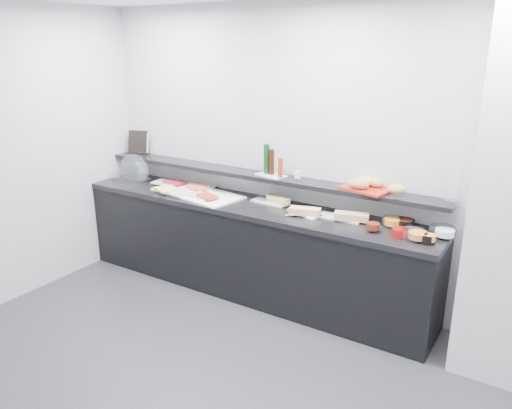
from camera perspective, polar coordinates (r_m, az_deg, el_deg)
The scene contains 53 objects.
back_wall at distance 4.49m, azimuth 8.66°, elevation 5.14°, with size 5.00×0.02×2.70m, color #ADB0B5.
buffet_cabinet at distance 4.84m, azimuth -0.93°, elevation -5.23°, with size 3.60×0.60×0.85m, color black.
counter_top at distance 4.68m, azimuth -0.96°, elevation -0.16°, with size 3.62×0.62×0.05m, color black.
wall_shelf at distance 4.75m, azimuth 0.18°, elevation 3.32°, with size 3.60×0.25×0.04m, color black.
cloche_base at distance 5.61m, azimuth -14.08°, elevation 2.83°, with size 0.39×0.26×0.04m, color #AAADB0.
cloche_dome at distance 5.59m, azimuth -13.76°, elevation 3.90°, with size 0.42×0.28×0.34m, color white.
linen_runner at distance 5.00m, azimuth -6.71°, elevation 1.28°, with size 0.94×0.44×0.01m, color white.
platter_meat_a at distance 5.38m, azimuth -10.13°, elevation 2.48°, with size 0.29×0.19×0.01m, color white.
food_meat_a at distance 5.31m, azimuth -9.32°, elevation 2.53°, with size 0.22×0.14×0.02m, color maroon.
platter_salmon at distance 5.17m, azimuth -6.33°, elevation 2.02°, with size 0.30×0.20×0.01m, color white.
food_salmon at distance 5.10m, azimuth -6.66°, elevation 2.01°, with size 0.23×0.15×0.02m, color #F76332.
platter_cheese at distance 5.01m, azimuth -9.06°, elevation 1.40°, with size 0.29×0.19×0.01m, color silver.
food_cheese at distance 5.06m, azimuth -10.46°, elevation 1.70°, with size 0.21×0.14×0.02m, color #DEDC56.
platter_meat_b at distance 4.85m, azimuth -6.23°, elevation 0.97°, with size 0.26×0.18×0.01m, color silver.
food_meat_b at distance 4.78m, azimuth -5.59°, elevation 0.94°, with size 0.20×0.13×0.02m, color maroon.
sandwich_plate_left at distance 4.69m, azimuth 1.62°, elevation 0.27°, with size 0.35×0.15×0.01m, color silver.
sandwich_food_left at distance 4.64m, azimuth 2.55°, elevation 0.55°, with size 0.24×0.09×0.06m, color tan.
tongs_left at distance 4.69m, azimuth 0.45°, elevation 0.42°, with size 0.01×0.01×0.16m, color silver.
sandwich_plate_mid at distance 4.40m, azimuth 5.59°, elevation -0.99°, with size 0.32×0.14×0.01m, color white.
sandwich_food_mid at distance 4.34m, azimuth 5.61°, elevation -0.78°, with size 0.27×0.10×0.06m, color tan.
tongs_mid at distance 4.31m, azimuth 4.40°, elevation -1.22°, with size 0.01×0.01×0.16m, color silver.
sandwich_plate_right at distance 4.33m, azimuth 9.58°, elevation -1.50°, with size 0.38×0.16×0.01m, color silver.
sandwich_food_right at distance 4.26m, azimuth 10.86°, elevation -1.35°, with size 0.29×0.11×0.06m, color tan.
tongs_right at distance 4.27m, azimuth 10.89°, elevation -1.71°, with size 0.01×0.01×0.16m, color #B4B5BB.
bowl_glass_fruit at distance 4.25m, azimuth 15.43°, elevation -1.90°, with size 0.18×0.18×0.07m, color white.
fill_glass_fruit at distance 4.21m, azimuth 15.36°, elevation -1.90°, with size 0.13×0.13×0.05m, color orange.
bowl_black_jam at distance 4.23m, azimuth 16.65°, elevation -2.09°, with size 0.16×0.16×0.07m, color black.
fill_black_jam at distance 4.22m, azimuth 16.76°, elevation -1.97°, with size 0.11×0.11×0.05m, color #4E1B0B.
bowl_glass_cream at distance 4.16m, azimuth 20.51°, elevation -2.84°, with size 0.20×0.20×0.07m, color silver.
fill_glass_cream at distance 4.09m, azimuth 20.77°, elevation -3.01°, with size 0.14×0.14×0.05m, color white.
bowl_red_jam at distance 4.01m, azimuth 16.11°, elevation -3.14°, with size 0.12×0.12×0.07m, color maroon.
fill_red_jam at distance 4.07m, azimuth 13.20°, elevation -2.43°, with size 0.10×0.10×0.05m, color #531B0B.
bowl_glass_salmon at distance 4.01m, azimuth 17.46°, elevation -3.26°, with size 0.18×0.18×0.07m, color white.
fill_glass_salmon at distance 3.97m, azimuth 18.04°, elevation -3.36°, with size 0.14×0.14×0.05m, color #CB6F31.
bowl_black_fruit at distance 3.96m, azimuth 18.97°, elevation -3.68°, with size 0.12×0.12×0.07m, color black.
fill_black_fruit at distance 3.95m, azimuth 19.24°, elevation -3.61°, with size 0.09×0.09×0.05m, color orange.
framed_print at distance 5.76m, azimuth -13.34°, elevation 6.94°, with size 0.23×0.02×0.26m, color black.
print_art at distance 5.74m, azimuth -12.96°, elevation 6.93°, with size 0.18×0.00×0.22m, color beige.
condiment_tray at distance 4.67m, azimuth 1.76°, elevation 3.36°, with size 0.27×0.17×0.01m, color silver.
bottle_green_a at distance 4.68m, azimuth 1.22°, elevation 5.11°, with size 0.06×0.06×0.26m, color #0E3313.
bottle_brown at distance 4.64m, azimuth 1.80°, elevation 4.88°, with size 0.05×0.05×0.24m, color black.
bottle_green_b at distance 4.68m, azimuth 1.20°, elevation 5.25°, with size 0.06×0.06×0.28m, color black.
bottle_hot at distance 4.56m, azimuth 2.81°, elevation 4.24°, with size 0.04×0.04×0.18m, color #9E2B0B.
shaker_salt at distance 4.54m, azimuth 4.65°, elevation 3.43°, with size 0.03×0.03×0.07m, color white.
shaker_pepper at distance 4.52m, azimuth 4.97°, elevation 3.36°, with size 0.03×0.03×0.07m, color silver.
bread_tray at distance 4.31m, azimuth 12.48°, elevation 1.75°, with size 0.40×0.28×0.02m, color #A91E12.
bread_roll_nw at distance 4.38m, azimuth 12.75°, elevation 2.68°, with size 0.15×0.10×0.08m, color #AC7742.
bread_roll_n at distance 4.35m, azimuth 12.31°, elevation 2.61°, with size 0.14×0.09×0.08m, color tan.
bread_roll_ne at distance 4.33m, azimuth 13.55°, elevation 2.46°, with size 0.14×0.09×0.08m, color #AB7D41.
bread_roll_sw at distance 4.25m, azimuth 11.42°, elevation 2.31°, with size 0.16×0.10×0.08m, color #B16D43.
bread_roll_s at distance 4.24m, azimuth 11.93°, elevation 2.25°, with size 0.14×0.09×0.08m, color #AC6D41.
bread_roll_se at distance 4.17m, azimuth 15.83°, elevation 1.68°, with size 0.15×0.10×0.08m, color #B18443.
carafe at distance 4.09m, azimuth 21.66°, elevation 2.06°, with size 0.11×0.11×0.30m, color white.
Camera 1 is at (1.74, -2.03, 2.33)m, focal length 35.00 mm.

